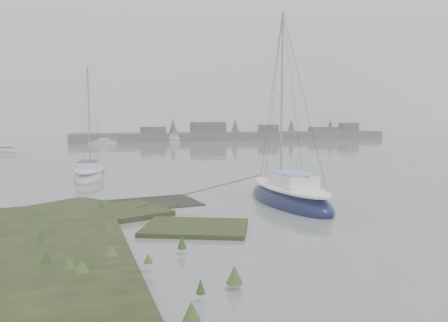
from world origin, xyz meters
The scene contains 6 objects.
ground centered at (0.00, 30.00, 0.00)m, with size 160.00×160.00×0.00m, color slate.
far_shoreline centered at (26.84, 61.90, 0.85)m, with size 60.00×8.00×4.15m.
sailboat_main centered at (5.71, 2.55, 0.29)m, with size 2.19×6.60×9.31m.
sailboat_white centered at (-2.44, 14.02, 0.24)m, with size 2.59×5.68×7.73m.
sailboat_far_b centered at (12.14, 53.92, 0.26)m, with size 3.45×6.24×8.38m.
sailboat_far_c centered at (0.99, 53.45, 0.19)m, with size 4.46×1.50×6.29m.
Camera 1 is at (-3.44, -14.74, 3.79)m, focal length 35.00 mm.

